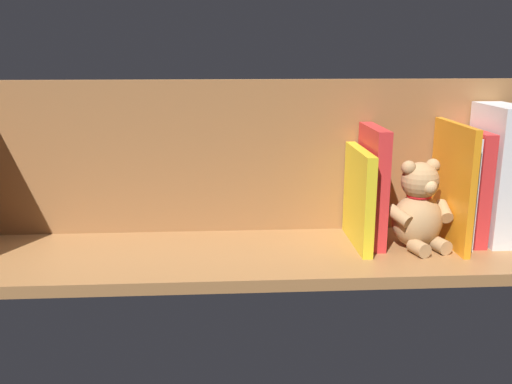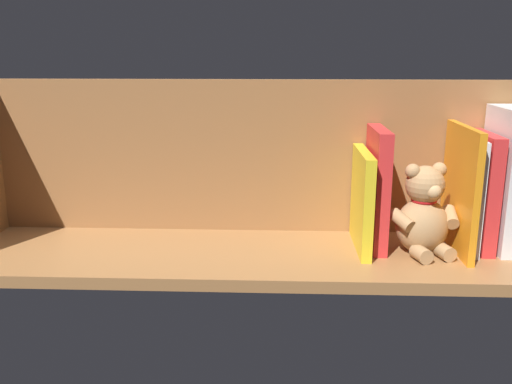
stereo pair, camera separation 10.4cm
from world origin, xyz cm
name	(u,v)px [view 2 (the right image)]	position (x,y,z in cm)	size (l,w,h in cm)	color
ground_plane	(256,255)	(0.00, 0.00, -1.10)	(113.40, 29.26, 2.20)	#9E6B3D
shelf_back_panel	(259,157)	(0.00, -12.38, 15.56)	(113.40, 1.50, 31.12)	#956237
dictionary_thick_white	(510,179)	(-47.55, -3.74, 13.35)	(6.21, 14.78, 26.69)	silver
book_0	(481,191)	(-42.51, -4.05, 10.97)	(2.52, 14.36, 21.94)	red
book_1	(467,193)	(-39.87, -3.69, 10.67)	(1.41, 15.08, 21.35)	silver
book_2	(460,189)	(-37.84, -1.84, 11.78)	(1.29, 18.78, 23.55)	orange
teddy_bear	(423,214)	(-30.95, 0.12, 7.49)	(13.26, 12.70, 17.02)	tan
book_3	(377,188)	(-22.85, -3.82, 11.37)	(2.60, 14.83, 22.73)	red
book_4	(362,200)	(-19.92, -2.37, 9.36)	(1.92, 17.73, 18.72)	yellow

